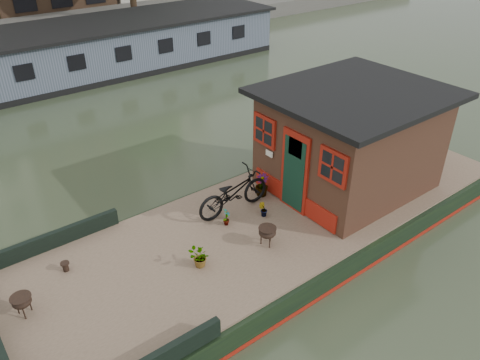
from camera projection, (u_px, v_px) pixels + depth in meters
ground at (277, 237)px, 10.83m from camera, size 120.00×120.00×0.00m
houseboat_hull at (231, 250)px, 10.00m from camera, size 14.01×4.02×0.60m
houseboat_deck at (278, 215)px, 10.51m from camera, size 11.80×3.80×0.05m
bow_bulwark at (50, 313)px, 7.77m from camera, size 3.00×4.00×0.35m
cabin at (350, 139)px, 11.00m from camera, size 4.00×3.50×2.42m
bicycle at (233, 192)px, 10.38m from camera, size 1.84×0.65×0.96m
potted_plant_a at (226, 217)px, 10.05m from camera, size 0.25×0.27×0.43m
potted_plant_b at (263, 210)px, 10.35m from camera, size 0.24×0.24×0.34m
potted_plant_c at (200, 258)px, 8.90m from camera, size 0.46×0.43×0.42m
potted_plant_d at (262, 185)px, 11.03m from camera, size 0.42×0.42×0.56m
brazier_front at (267, 236)px, 9.48m from camera, size 0.48×0.48×0.42m
brazier_rear at (23, 306)px, 7.88m from camera, size 0.42×0.42×0.40m
bollard_port at (66, 267)px, 8.86m from camera, size 0.17×0.17×0.19m
far_houseboat at (60, 56)px, 19.84m from camera, size 20.40×4.40×2.11m
quay at (19, 38)px, 24.52m from camera, size 60.00×6.00×0.90m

